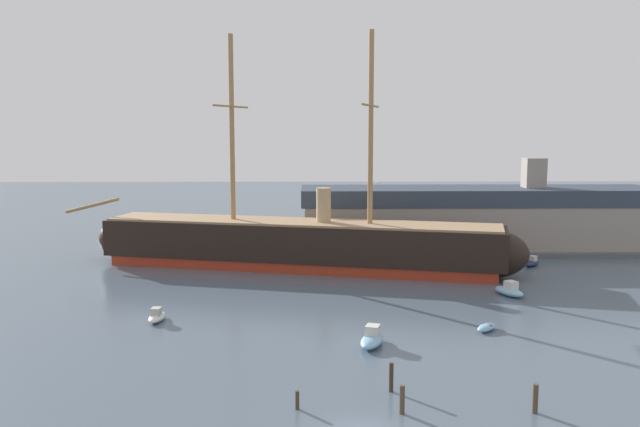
{
  "coord_description": "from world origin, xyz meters",
  "views": [
    {
      "loc": [
        -3.43,
        -43.18,
        20.35
      ],
      "look_at": [
        -2.26,
        34.82,
        10.16
      ],
      "focal_mm": 38.54,
      "sensor_mm": 36.0,
      "label": 1
    }
  ],
  "objects_px": {
    "mooring_piling_midwater": "(402,400)",
    "seagull_in_flight": "(378,183)",
    "motorboat_alongside_stern": "(509,290)",
    "mooring_piling_right_pair": "(535,399)",
    "dinghy_far_left": "(141,262)",
    "tall_ship": "(300,244)",
    "dinghy_mid_right": "(487,327)",
    "motorboat_near_centre": "(372,339)",
    "mooring_piling_nearest": "(297,400)",
    "dockside_warehouse_right": "(477,220)",
    "motorboat_mid_left": "(157,316)",
    "motorboat_far_right": "(532,263)",
    "mooring_piling_left_pair": "(391,377)"
  },
  "relations": [
    {
      "from": "mooring_piling_left_pair",
      "to": "mooring_piling_midwater",
      "type": "bearing_deg",
      "value": -85.8
    },
    {
      "from": "dinghy_far_left",
      "to": "mooring_piling_nearest",
      "type": "distance_m",
      "value": 56.65
    },
    {
      "from": "dinghy_mid_right",
      "to": "mooring_piling_nearest",
      "type": "height_order",
      "value": "mooring_piling_nearest"
    },
    {
      "from": "mooring_piling_midwater",
      "to": "seagull_in_flight",
      "type": "distance_m",
      "value": 20.26
    },
    {
      "from": "mooring_piling_left_pair",
      "to": "dockside_warehouse_right",
      "type": "xyz_separation_m",
      "value": [
        20.59,
        58.44,
        3.97
      ]
    },
    {
      "from": "motorboat_alongside_stern",
      "to": "seagull_in_flight",
      "type": "height_order",
      "value": "seagull_in_flight"
    },
    {
      "from": "dockside_warehouse_right",
      "to": "motorboat_near_centre",
      "type": "bearing_deg",
      "value": -113.92
    },
    {
      "from": "motorboat_alongside_stern",
      "to": "dinghy_far_left",
      "type": "height_order",
      "value": "motorboat_alongside_stern"
    },
    {
      "from": "mooring_piling_left_pair",
      "to": "mooring_piling_midwater",
      "type": "relative_size",
      "value": 1.1
    },
    {
      "from": "mooring_piling_midwater",
      "to": "dockside_warehouse_right",
      "type": "relative_size",
      "value": 0.03
    },
    {
      "from": "mooring_piling_right_pair",
      "to": "tall_ship",
      "type": "bearing_deg",
      "value": 109.3
    },
    {
      "from": "dinghy_mid_right",
      "to": "mooring_piling_midwater",
      "type": "bearing_deg",
      "value": -119.51
    },
    {
      "from": "dinghy_mid_right",
      "to": "motorboat_far_right",
      "type": "height_order",
      "value": "motorboat_far_right"
    },
    {
      "from": "motorboat_alongside_stern",
      "to": "motorboat_near_centre",
      "type": "bearing_deg",
      "value": -134.54
    },
    {
      "from": "mooring_piling_left_pair",
      "to": "dinghy_far_left",
      "type": "bearing_deg",
      "value": 122.49
    },
    {
      "from": "dinghy_far_left",
      "to": "seagull_in_flight",
      "type": "relative_size",
      "value": 2.65
    },
    {
      "from": "seagull_in_flight",
      "to": "motorboat_near_centre",
      "type": "bearing_deg",
      "value": 126.94
    },
    {
      "from": "mooring_piling_nearest",
      "to": "seagull_in_flight",
      "type": "xyz_separation_m",
      "value": [
        6.99,
        13.59,
        14.51
      ]
    },
    {
      "from": "motorboat_alongside_stern",
      "to": "mooring_piling_right_pair",
      "type": "xyz_separation_m",
      "value": [
        -7.85,
        -33.33,
        0.41
      ]
    },
    {
      "from": "motorboat_near_centre",
      "to": "motorboat_far_right",
      "type": "relative_size",
      "value": 1.38
    },
    {
      "from": "motorboat_alongside_stern",
      "to": "mooring_piling_left_pair",
      "type": "bearing_deg",
      "value": -120.98
    },
    {
      "from": "dockside_warehouse_right",
      "to": "seagull_in_flight",
      "type": "xyz_separation_m",
      "value": [
        -20.72,
        -47.96,
        10.07
      ]
    },
    {
      "from": "motorboat_far_right",
      "to": "seagull_in_flight",
      "type": "bearing_deg",
      "value": -125.83
    },
    {
      "from": "dockside_warehouse_right",
      "to": "motorboat_mid_left",
      "type": "bearing_deg",
      "value": -137.48
    },
    {
      "from": "motorboat_far_right",
      "to": "mooring_piling_midwater",
      "type": "bearing_deg",
      "value": -116.86
    },
    {
      "from": "motorboat_mid_left",
      "to": "mooring_piling_midwater",
      "type": "height_order",
      "value": "mooring_piling_midwater"
    },
    {
      "from": "motorboat_mid_left",
      "to": "motorboat_alongside_stern",
      "type": "bearing_deg",
      "value": 14.17
    },
    {
      "from": "motorboat_far_right",
      "to": "seagull_in_flight",
      "type": "distance_m",
      "value": 46.8
    },
    {
      "from": "mooring_piling_midwater",
      "to": "dinghy_mid_right",
      "type": "bearing_deg",
      "value": 60.49
    },
    {
      "from": "motorboat_mid_left",
      "to": "mooring_piling_right_pair",
      "type": "xyz_separation_m",
      "value": [
        31.85,
        -23.31,
        0.53
      ]
    },
    {
      "from": "mooring_piling_midwater",
      "to": "motorboat_mid_left",
      "type": "bearing_deg",
      "value": 133.86
    },
    {
      "from": "motorboat_far_right",
      "to": "dockside_warehouse_right",
      "type": "bearing_deg",
      "value": 113.91
    },
    {
      "from": "motorboat_alongside_stern",
      "to": "mooring_piling_left_pair",
      "type": "relative_size",
      "value": 2.07
    },
    {
      "from": "motorboat_near_centre",
      "to": "mooring_piling_nearest",
      "type": "xyz_separation_m",
      "value": [
        -6.64,
        -14.06,
        0.01
      ]
    },
    {
      "from": "mooring_piling_left_pair",
      "to": "motorboat_far_right",
      "type": "bearing_deg",
      "value": 60.9
    },
    {
      "from": "tall_ship",
      "to": "mooring_piling_left_pair",
      "type": "distance_m",
      "value": 46.14
    },
    {
      "from": "motorboat_far_right",
      "to": "mooring_piling_left_pair",
      "type": "height_order",
      "value": "mooring_piling_left_pair"
    },
    {
      "from": "mooring_piling_nearest",
      "to": "mooring_piling_left_pair",
      "type": "bearing_deg",
      "value": 23.62
    },
    {
      "from": "tall_ship",
      "to": "motorboat_near_centre",
      "type": "relative_size",
      "value": 13.77
    },
    {
      "from": "mooring_piling_right_pair",
      "to": "dockside_warehouse_right",
      "type": "xyz_separation_m",
      "value": [
        10.85,
        62.46,
        4.06
      ]
    },
    {
      "from": "dinghy_mid_right",
      "to": "dinghy_far_left",
      "type": "height_order",
      "value": "dinghy_mid_right"
    },
    {
      "from": "motorboat_mid_left",
      "to": "seagull_in_flight",
      "type": "distance_m",
      "value": 27.85
    },
    {
      "from": "motorboat_mid_left",
      "to": "mooring_piling_midwater",
      "type": "bearing_deg",
      "value": -46.14
    },
    {
      "from": "dinghy_mid_right",
      "to": "mooring_piling_midwater",
      "type": "relative_size",
      "value": 1.48
    },
    {
      "from": "tall_ship",
      "to": "motorboat_mid_left",
      "type": "distance_m",
      "value": 30.07
    },
    {
      "from": "motorboat_alongside_stern",
      "to": "motorboat_far_right",
      "type": "relative_size",
      "value": 1.34
    },
    {
      "from": "mooring_piling_left_pair",
      "to": "mooring_piling_midwater",
      "type": "distance_m",
      "value": 4.04
    },
    {
      "from": "dinghy_far_left",
      "to": "mooring_piling_left_pair",
      "type": "bearing_deg",
      "value": -57.51
    },
    {
      "from": "tall_ship",
      "to": "dockside_warehouse_right",
      "type": "height_order",
      "value": "tall_ship"
    },
    {
      "from": "motorboat_near_centre",
      "to": "seagull_in_flight",
      "type": "xyz_separation_m",
      "value": [
        0.35,
        -0.46,
        14.52
      ]
    }
  ]
}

